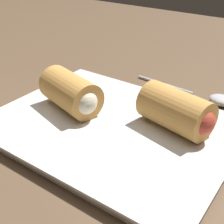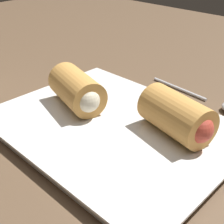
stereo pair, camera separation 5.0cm
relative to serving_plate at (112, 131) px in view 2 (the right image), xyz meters
The scene contains 4 objects.
table_surface 1.85cm from the serving_plate, 53.30° to the right, with size 180.00×140.00×2.00cm.
serving_plate is the anchor object (origin of this frame).
roll_front_left 8.66cm from the serving_plate, 149.79° to the right, with size 9.79×6.64×4.95cm.
roll_front_right 7.46cm from the serving_plate, ahead, with size 9.82×7.04×4.95cm.
Camera 2 is at (-23.32, 24.14, 24.62)cm, focal length 50.00 mm.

